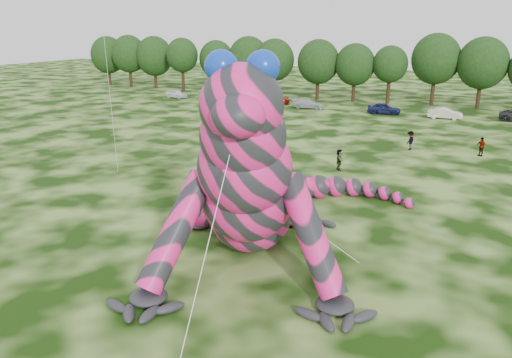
{
  "coord_description": "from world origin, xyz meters",
  "views": [
    {
      "loc": [
        14.85,
        -20.9,
        11.52
      ],
      "look_at": [
        4.65,
        1.21,
        4.0
      ],
      "focal_mm": 35.0,
      "sensor_mm": 36.0,
      "label": 1
    }
  ],
  "objects": [
    {
      "name": "spectator_2",
      "position": [
        8.7,
        27.86,
        0.92
      ],
      "size": [
        1.02,
        1.34,
        1.84
      ],
      "primitive_type": "imported",
      "rotation": [
        0.0,
        0.0,
        4.39
      ],
      "color": "gray",
      "rests_on": "ground"
    },
    {
      "name": "tree_10",
      "position": [
        7.4,
        58.58,
        5.25
      ],
      "size": [
        7.09,
        6.38,
        10.5
      ],
      "primitive_type": null,
      "color": "black",
      "rests_on": "ground"
    },
    {
      "name": "tree_9",
      "position": [
        1.06,
        57.35,
        4.34
      ],
      "size": [
        5.27,
        4.74,
        8.68
      ],
      "primitive_type": null,
      "color": "black",
      "rests_on": "ground"
    },
    {
      "name": "tree_2",
      "position": [
        -43.02,
        58.76,
        4.82
      ],
      "size": [
        7.04,
        6.34,
        9.64
      ],
      "primitive_type": null,
      "color": "black",
      "rests_on": "ground"
    },
    {
      "name": "ground",
      "position": [
        0.0,
        0.0,
        0.0
      ],
      "size": [
        240.0,
        240.0,
        0.0
      ],
      "primitive_type": "plane",
      "color": "#16330A",
      "rests_on": "ground"
    },
    {
      "name": "tree_11",
      "position": [
        13.79,
        58.2,
        5.03
      ],
      "size": [
        7.01,
        6.31,
        10.07
      ],
      "primitive_type": null,
      "color": "black",
      "rests_on": "ground"
    },
    {
      "name": "tree_8",
      "position": [
        -4.22,
        56.99,
        4.47
      ],
      "size": [
        6.14,
        5.53,
        8.94
      ],
      "primitive_type": null,
      "color": "black",
      "rests_on": "ground"
    },
    {
      "name": "car_3",
      "position": [
        -8.4,
        47.64,
        0.67
      ],
      "size": [
        4.81,
        2.38,
        1.34
      ],
      "primitive_type": "imported",
      "rotation": [
        0.0,
        0.0,
        1.68
      ],
      "color": "#B4B8BE",
      "rests_on": "ground"
    },
    {
      "name": "inflatable_gecko",
      "position": [
        4.0,
        2.21,
        5.33
      ],
      "size": [
        24.22,
        26.21,
        10.65
      ],
      "primitive_type": null,
      "rotation": [
        0.0,
        0.0,
        0.36
      ],
      "color": "#EE217E",
      "rests_on": "ground"
    },
    {
      "name": "car_2",
      "position": [
        -14.78,
        49.81,
        0.73
      ],
      "size": [
        5.5,
        2.93,
        1.47
      ],
      "primitive_type": "imported",
      "rotation": [
        0.0,
        0.0,
        1.67
      ],
      "color": "#901603",
      "rests_on": "ground"
    },
    {
      "name": "car_0",
      "position": [
        -31.82,
        48.87,
        0.67
      ],
      "size": [
        4.14,
        2.26,
        1.34
      ],
      "primitive_type": "imported",
      "rotation": [
        0.0,
        0.0,
        1.39
      ],
      "color": "white",
      "rests_on": "ground"
    },
    {
      "name": "spectator_3",
      "position": [
        14.97,
        28.18,
        0.88
      ],
      "size": [
        1.06,
        1.0,
        1.76
      ],
      "primitive_type": "imported",
      "rotation": [
        0.0,
        0.0,
        5.57
      ],
      "color": "gray",
      "rests_on": "ground"
    },
    {
      "name": "tree_4",
      "position": [
        -29.64,
        58.71,
        4.53
      ],
      "size": [
        6.22,
        5.6,
        9.06
      ],
      "primitive_type": null,
      "color": "black",
      "rests_on": "ground"
    },
    {
      "name": "tree_6",
      "position": [
        -17.56,
        56.68,
        4.75
      ],
      "size": [
        6.52,
        5.86,
        9.49
      ],
      "primitive_type": null,
      "color": "black",
      "rests_on": "ground"
    },
    {
      "name": "car_4",
      "position": [
        2.44,
        47.41,
        0.75
      ],
      "size": [
        4.64,
        2.42,
        1.51
      ],
      "primitive_type": "imported",
      "rotation": [
        0.0,
        0.0,
        1.72
      ],
      "color": "#151B45",
      "rests_on": "ground"
    },
    {
      "name": "tree_3",
      "position": [
        -35.72,
        57.07,
        4.72
      ],
      "size": [
        5.81,
        5.23,
        9.44
      ],
      "primitive_type": null,
      "color": "black",
      "rests_on": "ground"
    },
    {
      "name": "car_1",
      "position": [
        -25.51,
        49.91,
        0.63
      ],
      "size": [
        3.92,
        1.68,
        1.26
      ],
      "primitive_type": "imported",
      "rotation": [
        0.0,
        0.0,
        1.48
      ],
      "color": "black",
      "rests_on": "ground"
    },
    {
      "name": "spectator_0",
      "position": [
        -6.25,
        22.14,
        0.94
      ],
      "size": [
        0.59,
        0.77,
        1.88
      ],
      "primitive_type": "imported",
      "rotation": [
        0.0,
        0.0,
        1.35
      ],
      "color": "gray",
      "rests_on": "ground"
    },
    {
      "name": "tree_5",
      "position": [
        -23.12,
        58.44,
        4.9
      ],
      "size": [
        7.16,
        6.44,
        9.8
      ],
      "primitive_type": null,
      "color": "black",
      "rests_on": "ground"
    },
    {
      "name": "tree_0",
      "position": [
        -54.56,
        59.23,
        4.75
      ],
      "size": [
        6.91,
        6.22,
        9.51
      ],
      "primitive_type": null,
      "color": "black",
      "rests_on": "ground"
    },
    {
      "name": "tree_1",
      "position": [
        -48.36,
        58.05,
        4.9
      ],
      "size": [
        6.74,
        6.07,
        9.81
      ],
      "primitive_type": null,
      "color": "black",
      "rests_on": "ground"
    },
    {
      "name": "tree_7",
      "position": [
        -10.08,
        56.8,
        4.74
      ],
      "size": [
        6.68,
        6.01,
        9.48
      ],
      "primitive_type": null,
      "color": "black",
      "rests_on": "ground"
    },
    {
      "name": "spectator_5",
      "position": [
        4.4,
        18.25,
        0.88
      ],
      "size": [
        1.14,
        1.7,
        1.76
      ],
      "primitive_type": "imported",
      "rotation": [
        0.0,
        0.0,
        2.0
      ],
      "color": "gray",
      "rests_on": "ground"
    },
    {
      "name": "car_5",
      "position": [
        10.28,
        47.03,
        0.7
      ],
      "size": [
        4.27,
        1.54,
        1.4
      ],
      "primitive_type": "imported",
      "rotation": [
        0.0,
        0.0,
        1.58
      ],
      "color": "silver",
      "rests_on": "ground"
    }
  ]
}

